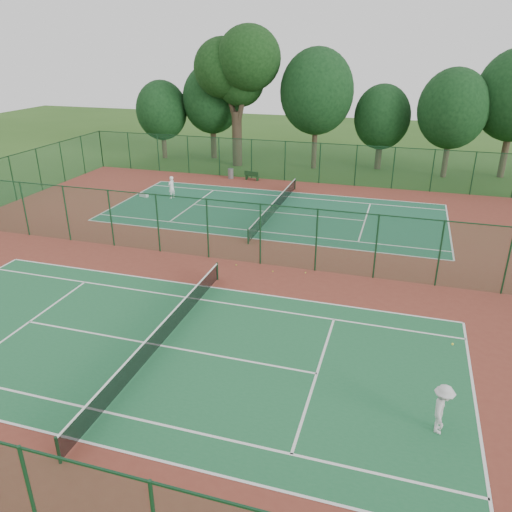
# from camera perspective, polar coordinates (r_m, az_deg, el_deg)

# --- Properties ---
(ground) EXTENTS (120.00, 120.00, 0.00)m
(ground) POSITION_cam_1_polar(r_m,az_deg,el_deg) (28.16, -2.52, -0.52)
(ground) COLOR #2C541A
(ground) RESTS_ON ground
(red_pad) EXTENTS (40.00, 36.00, 0.01)m
(red_pad) POSITION_cam_1_polar(r_m,az_deg,el_deg) (28.16, -2.52, -0.51)
(red_pad) COLOR brown
(red_pad) RESTS_ON ground
(court_near) EXTENTS (23.77, 10.97, 0.01)m
(court_near) POSITION_cam_1_polar(r_m,az_deg,el_deg) (20.90, -10.82, -10.03)
(court_near) COLOR #1F6439
(court_near) RESTS_ON red_pad
(court_far) EXTENTS (23.77, 10.97, 0.01)m
(court_far) POSITION_cam_1_polar(r_m,az_deg,el_deg) (36.20, 2.21, 5.01)
(court_far) COLOR #1D5D3F
(court_far) RESTS_ON red_pad
(fence_north) EXTENTS (40.00, 0.09, 3.50)m
(fence_north) POSITION_cam_1_polar(r_m,az_deg,el_deg) (44.20, 5.30, 10.65)
(fence_north) COLOR #184A2C
(fence_north) RESTS_ON ground
(fence_divider) EXTENTS (40.00, 0.09, 3.50)m
(fence_divider) POSITION_cam_1_polar(r_m,az_deg,el_deg) (27.50, -2.58, 2.84)
(fence_divider) COLOR #1B532F
(fence_divider) RESTS_ON ground
(tennis_net_near) EXTENTS (0.10, 12.90, 0.97)m
(tennis_net_near) POSITION_cam_1_polar(r_m,az_deg,el_deg) (20.62, -10.93, -8.80)
(tennis_net_near) COLOR #13361D
(tennis_net_near) RESTS_ON ground
(tennis_net_far) EXTENTS (0.10, 12.90, 0.97)m
(tennis_net_far) POSITION_cam_1_polar(r_m,az_deg,el_deg) (36.04, 2.22, 5.81)
(tennis_net_far) COLOR #12321C
(tennis_net_far) RESTS_ON ground
(player_near) EXTENTS (0.74, 1.16, 1.71)m
(player_near) POSITION_cam_1_polar(r_m,az_deg,el_deg) (17.17, 20.50, -16.07)
(player_near) COLOR silver
(player_near) RESTS_ON court_near
(player_far) EXTENTS (0.58, 0.73, 1.75)m
(player_far) POSITION_cam_1_polar(r_m,az_deg,el_deg) (39.89, -9.63, 7.75)
(player_far) COLOR white
(player_far) RESTS_ON court_far
(trash_bin) EXTENTS (0.61, 0.61, 0.90)m
(trash_bin) POSITION_cam_1_polar(r_m,az_deg,el_deg) (45.50, -2.91, 9.40)
(trash_bin) COLOR gray
(trash_bin) RESTS_ON red_pad
(bench) EXTENTS (1.38, 0.57, 0.82)m
(bench) POSITION_cam_1_polar(r_m,az_deg,el_deg) (44.83, -0.49, 9.18)
(bench) COLOR black
(bench) RESTS_ON red_pad
(kit_bag) EXTENTS (0.80, 0.47, 0.28)m
(kit_bag) POSITION_cam_1_polar(r_m,az_deg,el_deg) (40.87, -12.70, 6.80)
(kit_bag) COLOR silver
(kit_bag) RESTS_ON red_pad
(stray_ball_a) EXTENTS (0.07, 0.07, 0.07)m
(stray_ball_a) POSITION_cam_1_polar(r_m,az_deg,el_deg) (27.49, -2.28, -1.03)
(stray_ball_a) COLOR #B1C22D
(stray_ball_a) RESTS_ON red_pad
(stray_ball_b) EXTENTS (0.07, 0.07, 0.07)m
(stray_ball_b) POSITION_cam_1_polar(r_m,az_deg,el_deg) (26.70, 5.68, -1.90)
(stray_ball_b) COLOR #C7E936
(stray_ball_b) RESTS_ON red_pad
(stray_ball_c) EXTENTS (0.07, 0.07, 0.07)m
(stray_ball_c) POSITION_cam_1_polar(r_m,az_deg,el_deg) (26.73, 1.93, -1.76)
(stray_ball_c) COLOR gold
(stray_ball_c) RESTS_ON red_pad
(big_tree) EXTENTS (8.42, 6.16, 12.93)m
(big_tree) POSITION_cam_1_polar(r_m,az_deg,el_deg) (49.61, -2.13, 20.73)
(big_tree) COLOR #35281D
(big_tree) RESTS_ON ground
(evergreen_row) EXTENTS (39.00, 5.00, 12.00)m
(evergreen_row) POSITION_cam_1_polar(r_m,az_deg,el_deg) (50.49, 7.30, 10.10)
(evergreen_row) COLOR black
(evergreen_row) RESTS_ON ground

